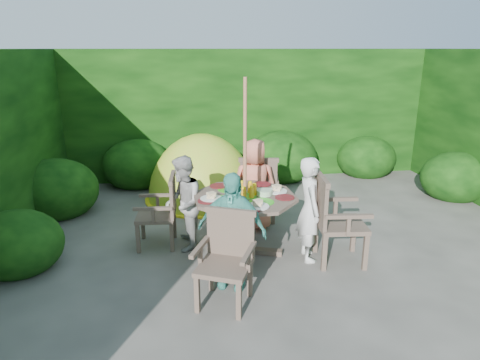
{
  "coord_description": "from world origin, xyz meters",
  "views": [
    {
      "loc": [
        -1.42,
        -4.69,
        2.51
      ],
      "look_at": [
        -0.63,
        0.62,
        0.85
      ],
      "focal_mm": 32.0,
      "sensor_mm": 36.0,
      "label": 1
    }
  ],
  "objects": [
    {
      "name": "garden_chair_right",
      "position": [
        0.39,
        -0.15,
        0.56
      ],
      "size": [
        0.63,
        0.69,
        1.05
      ],
      "rotation": [
        0.0,
        0.0,
        1.46
      ],
      "color": "#45372D",
      "rests_on": "ground"
    },
    {
      "name": "dome_tent",
      "position": [
        -1.03,
        2.39,
        0.0
      ],
      "size": [
        2.29,
        2.29,
        2.26
      ],
      "rotation": [
        0.0,
        0.0,
        0.28
      ],
      "color": "#A5D629",
      "rests_on": "ground"
    },
    {
      "name": "child_left",
      "position": [
        -1.39,
        0.49,
        0.61
      ],
      "size": [
        0.49,
        0.62,
        1.23
      ],
      "primitive_type": "imported",
      "rotation": [
        0.0,
        0.0,
        -1.62
      ],
      "color": "#A5A4A0",
      "rests_on": "ground"
    },
    {
      "name": "garden_chair_left",
      "position": [
        -1.66,
        0.6,
        0.49
      ],
      "size": [
        0.53,
        0.59,
        0.92
      ],
      "rotation": [
        0.0,
        0.0,
        -1.65
      ],
      "color": "#45372D",
      "rests_on": "ground"
    },
    {
      "name": "patio_table",
      "position": [
        -0.63,
        0.22,
        0.65
      ],
      "size": [
        1.69,
        1.69,
        0.93
      ],
      "rotation": [
        0.0,
        0.0,
        -0.33
      ],
      "color": "#45372D",
      "rests_on": "ground"
    },
    {
      "name": "garden_chair_front",
      "position": [
        -0.98,
        -0.82,
        0.49
      ],
      "size": [
        0.7,
        0.67,
        0.92
      ],
      "rotation": [
        0.0,
        0.0,
        -0.42
      ],
      "color": "#45372D",
      "rests_on": "ground"
    },
    {
      "name": "child_back",
      "position": [
        -0.37,
        0.98,
        0.66
      ],
      "size": [
        0.69,
        0.49,
        1.32
      ],
      "primitive_type": "imported",
      "rotation": [
        0.0,
        0.0,
        3.03
      ],
      "color": "#D06E56",
      "rests_on": "ground"
    },
    {
      "name": "garden_chair_back",
      "position": [
        -0.26,
        1.25,
        0.52
      ],
      "size": [
        0.67,
        0.62,
        0.98
      ],
      "rotation": [
        0.0,
        0.0,
        2.96
      ],
      "color": "#45372D",
      "rests_on": "ground"
    },
    {
      "name": "hedge_enclosure",
      "position": [
        0.0,
        1.33,
        1.25
      ],
      "size": [
        9.0,
        9.0,
        2.5
      ],
      "color": "black",
      "rests_on": "ground"
    },
    {
      "name": "parasol_pole",
      "position": [
        -0.63,
        0.22,
        1.1
      ],
      "size": [
        0.06,
        0.06,
        2.2
      ],
      "primitive_type": "cylinder",
      "rotation": [
        0.0,
        0.0,
        -0.33
      ],
      "color": "#925D3A",
      "rests_on": "ground"
    },
    {
      "name": "ground",
      "position": [
        0.0,
        0.0,
        0.0
      ],
      "size": [
        60.0,
        60.0,
        0.0
      ],
      "primitive_type": "plane",
      "color": "#47443F",
      "rests_on": "ground"
    },
    {
      "name": "child_right",
      "position": [
        0.12,
        -0.04,
        0.65
      ],
      "size": [
        0.33,
        0.49,
        1.3
      ],
      "primitive_type": "imported",
      "rotation": [
        0.0,
        0.0,
        1.52
      ],
      "color": "silver",
      "rests_on": "ground"
    },
    {
      "name": "child_front",
      "position": [
        -0.89,
        -0.53,
        0.65
      ],
      "size": [
        0.82,
        0.62,
        1.3
      ],
      "primitive_type": "imported",
      "rotation": [
        0.0,
        0.0,
        -0.45
      ],
      "color": "teal",
      "rests_on": "ground"
    }
  ]
}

